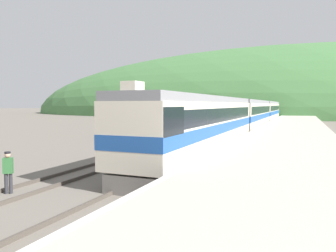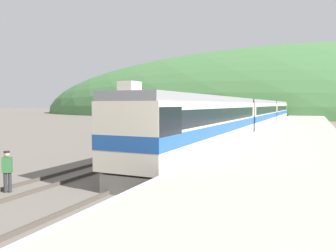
% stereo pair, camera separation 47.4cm
% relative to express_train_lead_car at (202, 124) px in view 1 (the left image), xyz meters
% --- Properties ---
extents(track_main, '(1.52, 180.00, 0.16)m').
position_rel_express_train_lead_car_xyz_m(track_main, '(0.00, 42.54, -2.15)').
color(track_main, '#4C443D').
rests_on(track_main, ground).
extents(track_siding, '(1.52, 180.00, 0.16)m').
position_rel_express_train_lead_car_xyz_m(track_siding, '(-4.28, 42.54, -2.15)').
color(track_siding, '#4C443D').
rests_on(track_siding, ground).
extents(platform, '(6.91, 140.00, 1.12)m').
position_rel_express_train_lead_car_xyz_m(platform, '(5.26, 22.54, -1.68)').
color(platform, '#BCB5A5').
rests_on(platform, ground).
extents(distant_hills, '(203.95, 91.78, 46.44)m').
position_rel_express_train_lead_car_xyz_m(distant_hills, '(0.00, 101.21, -2.23)').
color(distant_hills, '#477A42').
rests_on(distant_hills, ground).
extents(station_shed, '(6.70, 5.96, 3.29)m').
position_rel_express_train_lead_car_xyz_m(station_shed, '(-9.88, 15.48, -0.57)').
color(station_shed, '#385B42').
rests_on(station_shed, ground).
extents(express_train_lead_car, '(2.99, 20.63, 4.44)m').
position_rel_express_train_lead_car_xyz_m(express_train_lead_car, '(0.00, 0.00, 0.00)').
color(express_train_lead_car, black).
rests_on(express_train_lead_car, ground).
extents(carriage_second, '(2.98, 19.92, 4.08)m').
position_rel_express_train_lead_car_xyz_m(carriage_second, '(0.00, 21.39, -0.01)').
color(carriage_second, black).
rests_on(carriage_second, ground).
extents(carriage_third, '(2.98, 19.92, 4.08)m').
position_rel_express_train_lead_car_xyz_m(carriage_third, '(0.00, 42.18, -0.01)').
color(carriage_third, black).
rests_on(carriage_third, ground).
extents(track_worker, '(0.42, 0.38, 1.68)m').
position_rel_express_train_lead_car_xyz_m(track_worker, '(-4.62, -11.47, -1.28)').
color(track_worker, '#2D2D33').
rests_on(track_worker, ground).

